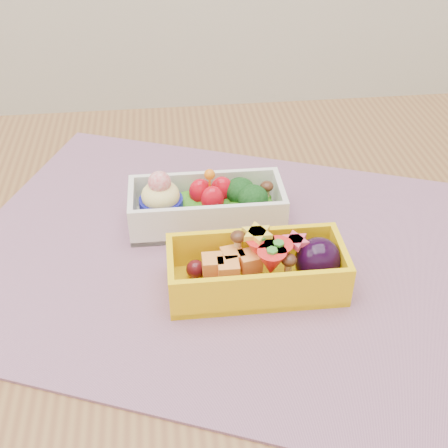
{
  "coord_description": "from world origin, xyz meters",
  "views": [
    {
      "loc": [
        -0.09,
        -0.52,
        1.18
      ],
      "look_at": [
        -0.03,
        0.0,
        0.79
      ],
      "focal_mm": 46.29,
      "sensor_mm": 36.0,
      "label": 1
    }
  ],
  "objects": [
    {
      "name": "bento_white",
      "position": [
        -0.04,
        0.06,
        0.78
      ],
      "size": [
        0.19,
        0.08,
        0.08
      ],
      "rotation": [
        0.0,
        0.0,
        -0.01
      ],
      "color": "silver",
      "rests_on": "placemat"
    },
    {
      "name": "placemat",
      "position": [
        -0.03,
        -0.0,
        0.75
      ],
      "size": [
        0.72,
        0.64,
        0.0
      ],
      "primitive_type": "cube",
      "rotation": [
        0.0,
        0.0,
        -0.38
      ],
      "color": "gray",
      "rests_on": "table"
    },
    {
      "name": "bento_yellow",
      "position": [
        0.0,
        -0.07,
        0.78
      ],
      "size": [
        0.19,
        0.08,
        0.06
      ],
      "rotation": [
        0.0,
        0.0,
        -0.01
      ],
      "color": "yellow",
      "rests_on": "placemat"
    },
    {
      "name": "table",
      "position": [
        0.0,
        0.0,
        0.65
      ],
      "size": [
        1.2,
        0.8,
        0.75
      ],
      "color": "brown",
      "rests_on": "ground"
    }
  ]
}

